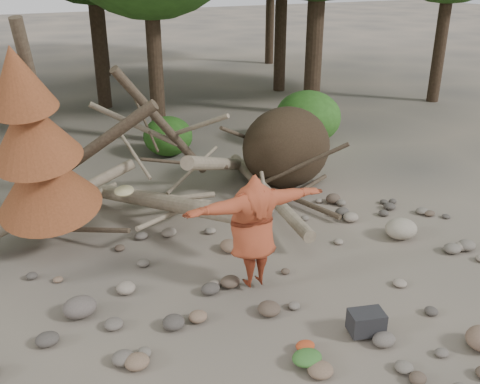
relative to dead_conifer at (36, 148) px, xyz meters
name	(u,v)px	position (x,y,z in m)	size (l,w,h in m)	color
ground	(284,303)	(3.12, -3.37, -2.11)	(120.00, 120.00, 0.00)	#514C44
deadfall_pile	(267,153)	(5.13, 0.87, -1.16)	(8.55, 5.24, 3.30)	#332619
dead_conifer	(36,148)	(0.00, 0.00, 0.00)	(2.06, 2.16, 4.35)	#4C3F30
bush_mid	(168,136)	(3.92, 4.43, -1.55)	(1.40, 1.40, 1.12)	#285B1A
bush_right	(308,117)	(8.12, 3.63, -1.31)	(2.00, 2.00, 1.60)	#326C21
frisbee_thrower	(253,231)	(2.88, -2.71, -1.04)	(3.44, 0.78, 2.10)	#9B3D23
backpack	(366,325)	(3.77, -4.61, -1.94)	(0.51, 0.34, 0.34)	black
cloth_green	(307,361)	(2.63, -4.78, -2.03)	(0.43, 0.36, 0.16)	#336428
cloth_orange	(305,349)	(2.77, -4.53, -2.06)	(0.29, 0.23, 0.10)	#A73D1C
boulder_mid_right	(401,229)	(6.37, -2.48, -1.91)	(0.66, 0.59, 0.39)	gray
boulder_mid_left	(80,307)	(0.08, -2.24, -1.95)	(0.52, 0.47, 0.31)	#5C534D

